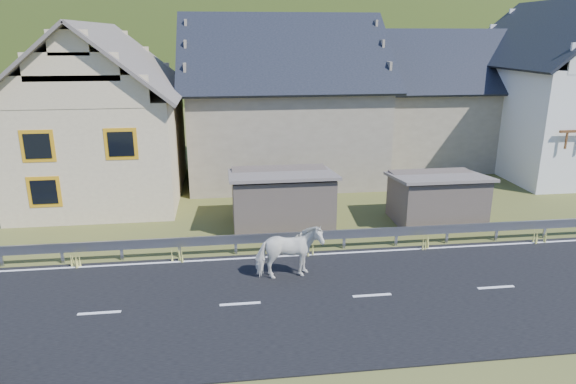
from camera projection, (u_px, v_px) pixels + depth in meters
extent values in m
plane|color=#3B421A|center=(372.00, 297.00, 15.59)|extent=(160.00, 160.00, 0.00)
cube|color=black|center=(372.00, 296.00, 15.58)|extent=(60.00, 7.00, 0.04)
cube|color=silver|center=(372.00, 295.00, 15.57)|extent=(60.00, 6.60, 0.01)
cube|color=#93969B|center=(344.00, 234.00, 18.90)|extent=(28.00, 0.08, 0.34)
cube|color=#93969B|center=(1.00, 257.00, 17.52)|extent=(0.10, 0.06, 0.70)
cube|color=#93969B|center=(62.00, 254.00, 17.76)|extent=(0.10, 0.06, 0.70)
cube|color=#93969B|center=(122.00, 251.00, 18.01)|extent=(0.10, 0.06, 0.70)
cube|color=#93969B|center=(179.00, 248.00, 18.25)|extent=(0.10, 0.06, 0.70)
cube|color=#93969B|center=(236.00, 245.00, 18.50)|extent=(0.10, 0.06, 0.70)
cube|color=#93969B|center=(291.00, 242.00, 18.75)|extent=(0.10, 0.06, 0.70)
cube|color=#93969B|center=(344.00, 240.00, 18.99)|extent=(0.10, 0.06, 0.70)
cube|color=#93969B|center=(396.00, 237.00, 19.24)|extent=(0.10, 0.06, 0.70)
cube|color=#93969B|center=(447.00, 234.00, 19.48)|extent=(0.10, 0.06, 0.70)
cube|color=#93969B|center=(496.00, 232.00, 19.73)|extent=(0.10, 0.06, 0.70)
cube|color=#93969B|center=(545.00, 230.00, 19.97)|extent=(0.10, 0.06, 0.70)
cube|color=brown|center=(282.00, 199.00, 21.18)|extent=(4.30, 3.30, 2.40)
cube|color=brown|center=(437.00, 199.00, 21.53)|extent=(3.80, 2.90, 2.20)
cube|color=beige|center=(106.00, 144.00, 24.99)|extent=(7.00, 9.00, 5.00)
cube|color=orange|center=(38.00, 146.00, 20.27)|extent=(1.30, 0.12, 1.30)
cube|color=orange|center=(121.00, 144.00, 20.66)|extent=(1.30, 0.12, 1.30)
cube|color=orange|center=(44.00, 192.00, 20.83)|extent=(1.30, 0.12, 1.30)
cube|color=gray|center=(61.00, 57.00, 24.97)|extent=(0.70, 0.70, 2.40)
cube|color=gray|center=(282.00, 129.00, 28.94)|extent=(10.00, 9.00, 5.00)
cube|color=gray|center=(436.00, 123.00, 32.13)|extent=(9.00, 8.00, 4.60)
cube|color=silver|center=(556.00, 117.00, 29.81)|extent=(8.00, 10.00, 6.00)
ellipsoid|color=#2D3C17|center=(246.00, 111.00, 192.67)|extent=(440.00, 280.00, 260.00)
imported|color=white|center=(289.00, 252.00, 16.46)|extent=(1.18, 2.20, 1.79)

